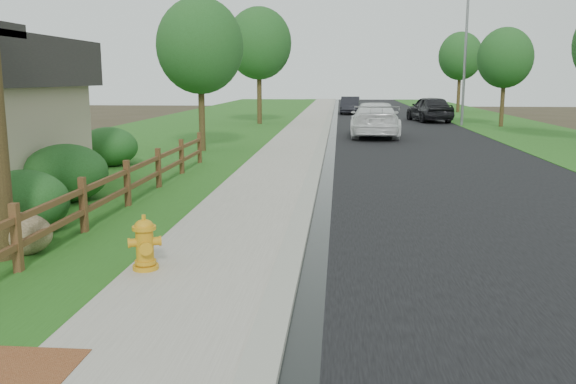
# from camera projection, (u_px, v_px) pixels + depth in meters

# --- Properties ---
(ground) EXTENTS (120.00, 120.00, 0.00)m
(ground) POSITION_uv_depth(u_px,v_px,m) (220.00, 373.00, 6.09)
(ground) COLOR #352E1D
(road) EXTENTS (8.00, 90.00, 0.02)m
(road) POSITION_uv_depth(u_px,v_px,m) (392.00, 123.00, 39.99)
(road) COLOR black
(road) RESTS_ON ground
(curb) EXTENTS (0.40, 90.00, 0.12)m
(curb) POSITION_uv_depth(u_px,v_px,m) (328.00, 122.00, 40.33)
(curb) COLOR #9C9B8E
(curb) RESTS_ON ground
(wet_gutter) EXTENTS (0.50, 90.00, 0.00)m
(wet_gutter) POSITION_uv_depth(u_px,v_px,m) (333.00, 123.00, 40.31)
(wet_gutter) COLOR black
(wet_gutter) RESTS_ON road
(sidewalk) EXTENTS (2.20, 90.00, 0.10)m
(sidewalk) POSITION_uv_depth(u_px,v_px,m) (309.00, 122.00, 40.44)
(sidewalk) COLOR gray
(sidewalk) RESTS_ON ground
(grass_strip) EXTENTS (1.60, 90.00, 0.06)m
(grass_strip) POSITION_uv_depth(u_px,v_px,m) (280.00, 122.00, 40.60)
(grass_strip) COLOR #225117
(grass_strip) RESTS_ON ground
(lawn_near) EXTENTS (9.00, 90.00, 0.04)m
(lawn_near) POSITION_uv_depth(u_px,v_px,m) (203.00, 122.00, 41.03)
(lawn_near) COLOR #225117
(lawn_near) RESTS_ON ground
(verge_far) EXTENTS (6.00, 90.00, 0.04)m
(verge_far) POSITION_uv_depth(u_px,v_px,m) (500.00, 124.00, 39.42)
(verge_far) COLOR #225117
(verge_far) RESTS_ON ground
(ranch_fence) EXTENTS (0.12, 16.92, 1.10)m
(ranch_fence) POSITION_uv_depth(u_px,v_px,m) (107.00, 191.00, 12.54)
(ranch_fence) COLOR #462A17
(ranch_fence) RESTS_ON ground
(fire_hydrant) EXTENTS (0.54, 0.44, 0.83)m
(fire_hydrant) POSITION_uv_depth(u_px,v_px,m) (145.00, 244.00, 9.02)
(fire_hydrant) COLOR #BE7416
(fire_hydrant) RESTS_ON sidewalk
(white_suv) EXTENTS (2.59, 5.97, 1.71)m
(white_suv) POSITION_uv_depth(u_px,v_px,m) (375.00, 120.00, 30.42)
(white_suv) COLOR white
(white_suv) RESTS_ON road
(dark_car_mid) EXTENTS (2.89, 5.34, 1.72)m
(dark_car_mid) POSITION_uv_depth(u_px,v_px,m) (429.00, 109.00, 41.11)
(dark_car_mid) COLOR black
(dark_car_mid) RESTS_ON road
(dark_car_far) EXTENTS (1.69, 4.32, 1.40)m
(dark_car_far) POSITION_uv_depth(u_px,v_px,m) (350.00, 105.00, 50.05)
(dark_car_far) COLOR black
(dark_car_far) RESTS_ON road
(streetlight) EXTENTS (1.76, 0.88, 8.05)m
(streetlight) POSITION_uv_depth(u_px,v_px,m) (463.00, 50.00, 36.84)
(streetlight) COLOR slate
(streetlight) RESTS_ON ground
(boulder) EXTENTS (1.32, 1.18, 0.73)m
(boulder) POSITION_uv_depth(u_px,v_px,m) (20.00, 234.00, 10.08)
(boulder) COLOR brown
(boulder) RESTS_ON ground
(shrub_b) EXTENTS (2.05, 2.05, 1.38)m
(shrub_b) POSITION_uv_depth(u_px,v_px,m) (66.00, 173.00, 14.43)
(shrub_b) COLOR #1E4418
(shrub_b) RESTS_ON ground
(shrub_c) EXTENTS (2.02, 2.02, 1.23)m
(shrub_c) POSITION_uv_depth(u_px,v_px,m) (23.00, 203.00, 11.39)
(shrub_c) COLOR #1E4418
(shrub_c) RESTS_ON ground
(shrub_d) EXTENTS (2.39, 2.39, 1.32)m
(shrub_d) POSITION_uv_depth(u_px,v_px,m) (108.00, 147.00, 20.22)
(shrub_d) COLOR #1E4418
(shrub_d) RESTS_ON ground
(tree_near_left) EXTENTS (3.40, 3.40, 6.02)m
(tree_near_left) POSITION_uv_depth(u_px,v_px,m) (200.00, 46.00, 23.74)
(tree_near_left) COLOR #332315
(tree_near_left) RESTS_ON ground
(tree_mid_left) EXTENTS (4.08, 4.08, 7.30)m
(tree_mid_left) POSITION_uv_depth(u_px,v_px,m) (259.00, 44.00, 38.10)
(tree_mid_left) COLOR #332315
(tree_mid_left) RESTS_ON ground
(tree_mid_right) EXTENTS (3.25, 3.25, 5.88)m
(tree_mid_right) POSITION_uv_depth(u_px,v_px,m) (505.00, 58.00, 36.05)
(tree_mid_right) COLOR #332315
(tree_mid_right) RESTS_ON ground
(tree_far_right) EXTENTS (3.68, 3.68, 6.79)m
(tree_far_right) POSITION_uv_depth(u_px,v_px,m) (460.00, 56.00, 51.58)
(tree_far_right) COLOR #332315
(tree_far_right) RESTS_ON ground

